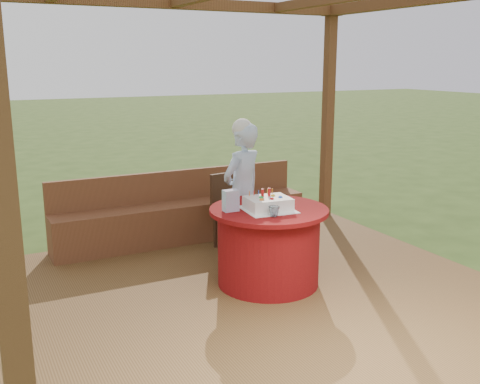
% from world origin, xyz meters
% --- Properties ---
extents(ground, '(60.00, 60.00, 0.00)m').
position_xyz_m(ground, '(0.00, 0.00, 0.00)').
color(ground, '#2F4717').
rests_on(ground, ground).
extents(deck, '(4.50, 4.00, 0.12)m').
position_xyz_m(deck, '(0.00, 0.00, 0.06)').
color(deck, brown).
rests_on(deck, ground).
extents(pergola, '(4.50, 4.00, 2.72)m').
position_xyz_m(pergola, '(0.00, 0.00, 2.41)').
color(pergola, brown).
rests_on(pergola, deck).
extents(bench, '(3.00, 0.42, 0.80)m').
position_xyz_m(bench, '(0.00, 1.72, 0.38)').
color(bench, brown).
rests_on(bench, deck).
extents(table, '(1.09, 1.09, 0.73)m').
position_xyz_m(table, '(0.23, 0.11, 0.49)').
color(table, maroon).
rests_on(table, deck).
extents(chair, '(0.44, 0.44, 0.83)m').
position_xyz_m(chair, '(0.39, 1.24, 0.57)').
color(chair, '#382011').
rests_on(chair, deck).
extents(elderly_woman, '(0.62, 0.52, 1.48)m').
position_xyz_m(elderly_woman, '(0.34, 0.86, 0.86)').
color(elderly_woman, '#99BCE4').
rests_on(elderly_woman, deck).
extents(birthday_cake, '(0.48, 0.48, 0.19)m').
position_xyz_m(birthday_cake, '(0.19, 0.06, 0.91)').
color(birthday_cake, white).
rests_on(birthday_cake, table).
extents(gift_bag, '(0.14, 0.09, 0.19)m').
position_xyz_m(gift_bag, '(-0.13, 0.18, 0.95)').
color(gift_bag, '#DF90C4').
rests_on(gift_bag, table).
extents(drinking_glass, '(0.11, 0.11, 0.09)m').
position_xyz_m(drinking_glass, '(0.12, -0.15, 0.90)').
color(drinking_glass, white).
rests_on(drinking_glass, table).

